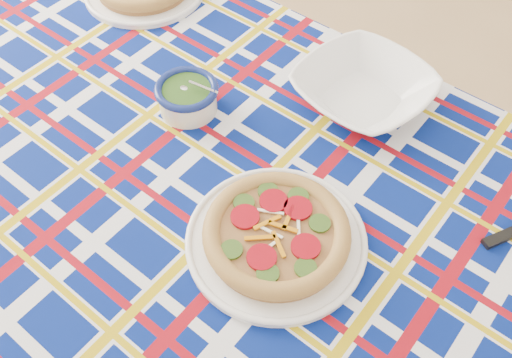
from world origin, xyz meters
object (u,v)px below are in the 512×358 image
Objects in this scene: dining_table at (216,206)px; main_focaccia_plate at (277,233)px; pesto_bowl at (187,95)px; serving_bowl at (363,89)px.

main_focaccia_plate reaches higher than dining_table.
main_focaccia_plate is 0.36m from pesto_bowl.
dining_table is at bearing -109.51° from serving_bowl.
dining_table is 0.20m from main_focaccia_plate.
serving_bowl reaches higher than main_focaccia_plate.
main_focaccia_plate is 0.39m from serving_bowl.
main_focaccia_plate is at bearing -26.74° from pesto_bowl.
dining_table is 0.23m from pesto_bowl.
pesto_bowl reaches higher than serving_bowl.
pesto_bowl reaches higher than main_focaccia_plate.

